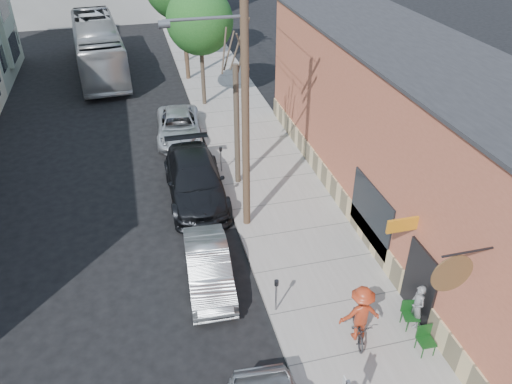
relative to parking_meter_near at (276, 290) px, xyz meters
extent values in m
plane|color=black|center=(-2.25, -0.18, -0.98)|extent=(120.00, 120.00, 0.00)
cube|color=gray|center=(2.00, 10.82, -0.91)|extent=(4.50, 58.00, 0.15)
cube|color=#B35D42|center=(6.75, 4.82, 2.27)|extent=(5.00, 20.00, 6.50)
cube|color=#2B2B2D|center=(6.75, 4.82, 5.57)|extent=(5.20, 20.20, 0.12)
cube|color=#D1B882|center=(4.23, 4.82, -0.43)|extent=(0.10, 20.00, 1.10)
cube|color=black|center=(4.22, -1.18, 0.32)|extent=(0.10, 1.60, 2.60)
cube|color=black|center=(4.22, 2.32, 0.62)|extent=(0.08, 3.00, 2.20)
cylinder|color=brown|center=(3.30, -3.38, 2.92)|extent=(1.10, 0.06, 1.10)
cube|color=orange|center=(3.75, -0.38, 2.12)|extent=(1.00, 0.08, 0.45)
cylinder|color=slate|center=(0.00, 0.00, -0.28)|extent=(0.06, 0.06, 1.10)
cylinder|color=black|center=(0.00, 0.00, 0.32)|extent=(0.14, 0.14, 0.18)
cylinder|color=slate|center=(0.00, 9.06, -0.28)|extent=(0.06, 0.06, 1.10)
cylinder|color=black|center=(0.00, 9.06, 0.32)|extent=(0.14, 0.14, 0.18)
cylinder|color=#503A28|center=(0.20, 4.82, 4.17)|extent=(0.28, 0.28, 10.00)
cylinder|color=slate|center=(-2.30, 4.82, 7.07)|extent=(0.35, 0.24, 0.24)
cylinder|color=#503A28|center=(0.20, 21.88, 4.17)|extent=(0.28, 0.28, 10.00)
cylinder|color=#44392C|center=(0.55, 8.00, 1.87)|extent=(0.24, 0.24, 5.41)
cylinder|color=#44392C|center=(0.55, 17.27, 1.46)|extent=(0.24, 0.24, 4.58)
sphere|color=#225D20|center=(0.55, 17.27, 4.04)|extent=(3.73, 3.73, 3.73)
cylinder|color=#44392C|center=(0.55, 25.64, 1.73)|extent=(0.24, 0.24, 5.12)
imported|color=slate|center=(3.95, -1.63, -0.07)|extent=(0.38, 0.57, 1.53)
imported|color=#9F3117|center=(2.08, -1.64, 0.12)|extent=(1.28, 0.79, 1.91)
imported|color=black|center=(2.08, -1.64, -0.40)|extent=(0.97, 1.73, 0.86)
imported|color=#989C9F|center=(-1.82, 1.92, -0.30)|extent=(1.67, 4.21, 1.36)
imported|color=black|center=(-1.45, 7.41, -0.13)|extent=(2.45, 5.88, 1.70)
imported|color=silver|center=(-1.45, 13.27, -0.31)|extent=(2.65, 5.04, 1.35)
imported|color=silver|center=(-5.50, 25.23, 0.73)|extent=(3.86, 12.51, 3.43)
camera|label=1|loc=(-3.43, -10.86, 10.97)|focal=35.00mm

